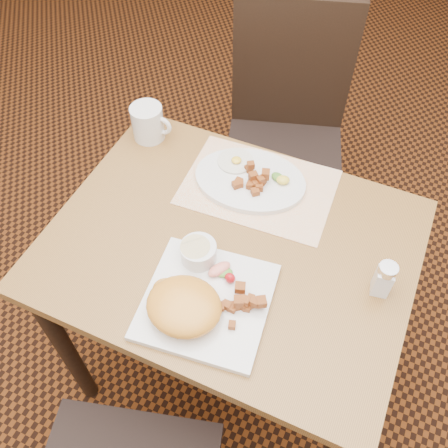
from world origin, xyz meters
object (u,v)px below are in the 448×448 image
Objects in this scene: chair_far at (286,126)px; plate_oval at (250,180)px; table at (230,267)px; plate_square at (207,301)px; coffee_mug at (148,123)px; salt_shaker at (384,279)px.

plate_oval is at bearing 78.42° from chair_far.
table is 0.21m from plate_square.
coffee_mug is at bearing 39.21° from chair_far.
plate_oval reaches higher than plate_square.
table is at bearing 79.32° from chair_far.
plate_oval is 0.35m from coffee_mug.
salt_shaker is at bearing 28.93° from plate_square.
chair_far is 3.46× the size of plate_square.
chair_far is at bearing 95.77° from plate_oval.
salt_shaker is (0.45, -0.68, 0.26)m from chair_far.
chair_far is 0.54m from plate_oval.
coffee_mug is at bearing 132.00° from plate_square.
plate_square is 0.40m from salt_shaker.
chair_far is 0.59m from coffee_mug.
chair_far reaches higher than plate_square.
chair_far reaches higher than coffee_mug.
coffee_mug is (-0.74, 0.24, 0.00)m from salt_shaker.
plate_square is at bearing -48.00° from coffee_mug.
chair_far reaches higher than salt_shaker.
coffee_mug is (-0.39, 0.44, 0.04)m from plate_square.
salt_shaker is 0.78m from coffee_mug.
table is 3.21× the size of plate_square.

